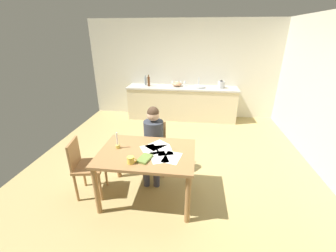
# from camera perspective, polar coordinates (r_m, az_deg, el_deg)

# --- Properties ---
(ground_plane) EXTENTS (5.20, 5.20, 0.04)m
(ground_plane) POSITION_cam_1_polar(r_m,az_deg,el_deg) (4.22, 1.22, -9.11)
(ground_plane) COLOR tan
(wall_back) EXTENTS (5.20, 0.12, 2.60)m
(wall_back) POSITION_cam_1_polar(r_m,az_deg,el_deg) (6.22, 4.09, 14.57)
(wall_back) COLOR beige
(wall_back) RESTS_ON ground
(kitchen_counter) EXTENTS (2.97, 0.64, 0.90)m
(kitchen_counter) POSITION_cam_1_polar(r_m,az_deg,el_deg) (6.06, 3.64, 6.11)
(kitchen_counter) COLOR beige
(kitchen_counter) RESTS_ON ground
(dining_table) EXTENTS (1.30, 0.92, 0.76)m
(dining_table) POSITION_cam_1_polar(r_m,az_deg,el_deg) (3.03, -5.55, -8.50)
(dining_table) COLOR #9E7042
(dining_table) RESTS_ON ground
(chair_at_table) EXTENTS (0.42, 0.42, 0.87)m
(chair_at_table) POSITION_cam_1_polar(r_m,az_deg,el_deg) (3.71, -3.51, -4.98)
(chair_at_table) COLOR #9E7042
(chair_at_table) RESTS_ON ground
(person_seated) EXTENTS (0.34, 0.60, 1.19)m
(person_seated) POSITION_cam_1_polar(r_m,az_deg,el_deg) (3.50, -3.91, -3.32)
(person_seated) COLOR #333842
(person_seated) RESTS_ON ground
(chair_side_empty) EXTENTS (0.46, 0.46, 0.88)m
(chair_side_empty) POSITION_cam_1_polar(r_m,az_deg,el_deg) (3.38, -21.08, -9.56)
(chair_side_empty) COLOR #9E7042
(chair_side_empty) RESTS_ON ground
(coffee_mug) EXTENTS (0.12, 0.09, 0.09)m
(coffee_mug) POSITION_cam_1_polar(r_m,az_deg,el_deg) (2.74, -9.77, -8.85)
(coffee_mug) COLOR #F2CC4C
(coffee_mug) RESTS_ON dining_table
(candlestick) EXTENTS (0.06, 0.06, 0.24)m
(candlestick) POSITION_cam_1_polar(r_m,az_deg,el_deg) (3.10, -13.14, -4.63)
(candlestick) COLOR gold
(candlestick) RESTS_ON dining_table
(book_magazine) EXTENTS (0.19, 0.25, 0.03)m
(book_magazine) POSITION_cam_1_polar(r_m,az_deg,el_deg) (2.81, -6.17, -8.51)
(book_magazine) COLOR olive
(book_magazine) RESTS_ON dining_table
(paper_letter) EXTENTS (0.26, 0.33, 0.00)m
(paper_letter) POSITION_cam_1_polar(r_m,az_deg,el_deg) (2.83, 1.02, -8.33)
(paper_letter) COLOR white
(paper_letter) RESTS_ON dining_table
(paper_bill) EXTENTS (0.35, 0.36, 0.00)m
(paper_bill) POSITION_cam_1_polar(r_m,az_deg,el_deg) (3.13, -2.98, -5.07)
(paper_bill) COLOR white
(paper_bill) RESTS_ON dining_table
(paper_envelope) EXTENTS (0.33, 0.36, 0.00)m
(paper_envelope) POSITION_cam_1_polar(r_m,az_deg,el_deg) (3.02, -4.82, -6.25)
(paper_envelope) COLOR white
(paper_envelope) RESTS_ON dining_table
(paper_receipt) EXTENTS (0.29, 0.35, 0.00)m
(paper_receipt) POSITION_cam_1_polar(r_m,az_deg,el_deg) (3.00, -1.02, -6.35)
(paper_receipt) COLOR white
(paper_receipt) RESTS_ON dining_table
(paper_notice) EXTENTS (0.30, 0.35, 0.00)m
(paper_notice) POSITION_cam_1_polar(r_m,az_deg,el_deg) (2.84, -2.40, -8.22)
(paper_notice) COLOR white
(paper_notice) RESTS_ON dining_table
(sink_unit) EXTENTS (0.36, 0.36, 0.24)m
(sink_unit) POSITION_cam_1_polar(r_m,az_deg,el_deg) (5.93, 8.06, 10.26)
(sink_unit) COLOR #B2B7BC
(sink_unit) RESTS_ON kitchen_counter
(bottle_oil) EXTENTS (0.06, 0.06, 0.27)m
(bottle_oil) POSITION_cam_1_polar(r_m,az_deg,el_deg) (6.14, -5.95, 11.68)
(bottle_oil) COLOR #8C999E
(bottle_oil) RESTS_ON kitchen_counter
(bottle_vinegar) EXTENTS (0.07, 0.07, 0.31)m
(bottle_vinegar) POSITION_cam_1_polar(r_m,az_deg,el_deg) (6.04, -5.11, 11.66)
(bottle_vinegar) COLOR #593319
(bottle_vinegar) RESTS_ON kitchen_counter
(mixing_bowl) EXTENTS (0.26, 0.26, 0.12)m
(mixing_bowl) POSITION_cam_1_polar(r_m,az_deg,el_deg) (6.01, 2.39, 10.99)
(mixing_bowl) COLOR tan
(mixing_bowl) RESTS_ON kitchen_counter
(stovetop_kettle) EXTENTS (0.18, 0.18, 0.22)m
(stovetop_kettle) POSITION_cam_1_polar(r_m,az_deg,el_deg) (5.95, 13.84, 10.60)
(stovetop_kettle) COLOR #B7BABF
(stovetop_kettle) RESTS_ON kitchen_counter
(wine_glass_near_sink) EXTENTS (0.07, 0.07, 0.15)m
(wine_glass_near_sink) POSITION_cam_1_polar(r_m,az_deg,el_deg) (6.07, 4.44, 11.53)
(wine_glass_near_sink) COLOR silver
(wine_glass_near_sink) RESTS_ON kitchen_counter
(wine_glass_by_kettle) EXTENTS (0.07, 0.07, 0.15)m
(wine_glass_by_kettle) POSITION_cam_1_polar(r_m,az_deg,el_deg) (6.07, 3.34, 11.57)
(wine_glass_by_kettle) COLOR silver
(wine_glass_by_kettle) RESTS_ON kitchen_counter
(wine_glass_back_left) EXTENTS (0.07, 0.07, 0.15)m
(wine_glass_back_left) POSITION_cam_1_polar(r_m,az_deg,el_deg) (6.08, 2.47, 11.60)
(wine_glass_back_left) COLOR silver
(wine_glass_back_left) RESTS_ON kitchen_counter
(wine_glass_back_right) EXTENTS (0.07, 0.07, 0.15)m
(wine_glass_back_right) POSITION_cam_1_polar(r_m,az_deg,el_deg) (6.09, 1.19, 11.65)
(wine_glass_back_right) COLOR silver
(wine_glass_back_right) RESTS_ON kitchen_counter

